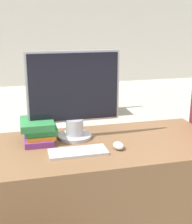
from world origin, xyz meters
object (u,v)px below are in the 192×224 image
at_px(keyboard, 78,152).
at_px(mouse, 118,146).
at_px(monitor, 74,96).
at_px(book_stack, 39,130).
at_px(far_chair, 97,79).

bearing_deg(keyboard, mouse, 1.64).
relative_size(monitor, book_stack, 2.20).
bearing_deg(mouse, book_stack, 151.79).
bearing_deg(monitor, mouse, -48.10).
xyz_separation_m(monitor, book_stack, (-0.22, -0.00, -0.20)).
bearing_deg(far_chair, monitor, -54.09).
relative_size(monitor, far_chair, 0.57).
distance_m(monitor, book_stack, 0.30).
bearing_deg(keyboard, far_chair, 73.98).
bearing_deg(book_stack, monitor, 0.87).
bearing_deg(keyboard, book_stack, 129.33).
xyz_separation_m(monitor, keyboard, (-0.03, -0.24, -0.26)).
bearing_deg(mouse, monitor, 131.90).
height_order(keyboard, book_stack, book_stack).
relative_size(mouse, book_stack, 0.35).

